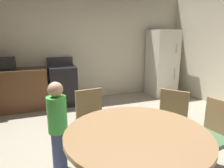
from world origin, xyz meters
The scene contains 11 objects.
ground_plane centered at (0.00, 0.00, 0.00)m, with size 14.00×14.00×0.00m, color #A89E89.
wall_back centered at (0.00, 2.93, 1.35)m, with size 5.95×0.12×2.70m, color beige.
kitchen_counter centered at (-1.78, 2.53, 0.45)m, with size 1.79×0.60×0.90m, color brown.
oven_range centered at (-0.53, 2.54, 0.47)m, with size 0.60×0.60×1.10m.
refrigerator centered at (2.15, 2.48, 0.88)m, with size 0.68×0.68×1.76m.
microwave centered at (-1.71, 2.53, 1.03)m, with size 0.44×0.32×0.26m, color black.
dining_table centered at (-0.29, -0.69, 0.61)m, with size 1.27×1.27×0.76m.
chair_east centered at (0.75, -0.57, 0.50)m, with size 0.44×0.44×0.87m.
chair_north centered at (-0.42, 0.35, 0.50)m, with size 0.45×0.45×0.87m.
chair_northeast centered at (0.55, -0.07, 0.50)m, with size 0.56×0.56×0.87m.
person_child centered at (-0.90, 0.09, 0.58)m, with size 0.31×0.31×1.09m.
Camera 1 is at (-1.06, -2.10, 1.56)m, focal length 31.79 mm.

